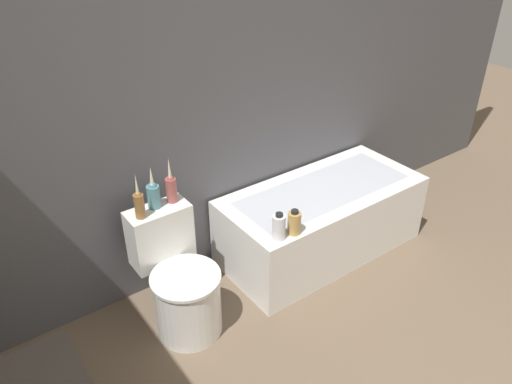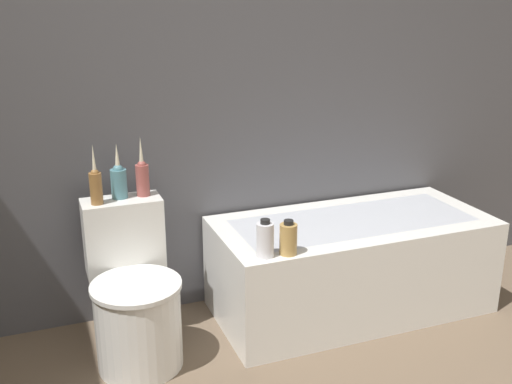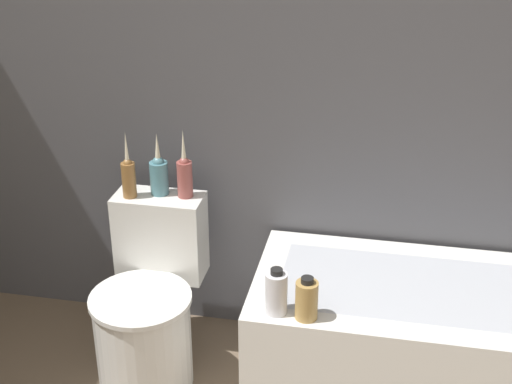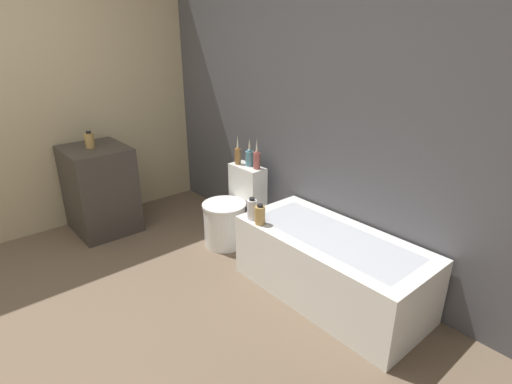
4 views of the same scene
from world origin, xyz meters
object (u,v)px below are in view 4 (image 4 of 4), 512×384
object	(u,v)px
bathtub	(330,266)
shampoo_bottle_short	(260,215)
shampoo_bottle_tall	(252,209)
vase_bronze	(257,159)
soap_bottle_glass	(90,140)
toilet	(231,213)
vase_gold	(238,155)
vase_silver	(249,156)

from	to	relation	value
bathtub	shampoo_bottle_short	distance (m)	0.64
bathtub	shampoo_bottle_tall	distance (m)	0.72
bathtub	vase_bronze	size ratio (longest dim) A/B	5.04
vase_bronze	shampoo_bottle_tall	distance (m)	0.66
soap_bottle_glass	vase_bronze	size ratio (longest dim) A/B	0.55
toilet	shampoo_bottle_tall	xyz separation A→B (m)	(0.55, -0.21, 0.29)
vase_bronze	vase_gold	bearing A→B (deg)	-168.19
soap_bottle_glass	shampoo_bottle_tall	bearing A→B (deg)	21.16
toilet	vase_silver	size ratio (longest dim) A/B	2.73
toilet	shampoo_bottle_short	distance (m)	0.75
shampoo_bottle_tall	shampoo_bottle_short	distance (m)	0.11
vase_bronze	shampoo_bottle_tall	bearing A→B (deg)	-44.06
shampoo_bottle_tall	vase_silver	bearing A→B (deg)	141.80
shampoo_bottle_tall	toilet	bearing A→B (deg)	159.34
soap_bottle_glass	bathtub	bearing A→B (deg)	21.78
bathtub	vase_gold	xyz separation A→B (m)	(-1.25, 0.13, 0.54)
vase_gold	vase_silver	world-z (taller)	vase_gold
toilet	shampoo_bottle_short	bearing A→B (deg)	-18.39
toilet	vase_bronze	size ratio (longest dim) A/B	2.50
bathtub	vase_silver	bearing A→B (deg)	171.14
soap_bottle_glass	vase_gold	xyz separation A→B (m)	(0.95, 1.01, -0.12)
bathtub	shampoo_bottle_tall	xyz separation A→B (m)	(-0.59, -0.26, 0.33)
vase_silver	shampoo_bottle_short	distance (m)	0.83
toilet	vase_gold	bearing A→B (deg)	121.71
vase_silver	shampoo_bottle_tall	world-z (taller)	vase_silver
toilet	soap_bottle_glass	distance (m)	1.48
shampoo_bottle_short	bathtub	bearing A→B (deg)	28.83
vase_bronze	shampoo_bottle_tall	xyz separation A→B (m)	(0.44, -0.43, -0.22)
toilet	soap_bottle_glass	size ratio (longest dim) A/B	4.51
soap_bottle_glass	vase_silver	distance (m)	1.50
shampoo_bottle_tall	bathtub	bearing A→B (deg)	23.41
bathtub	toilet	distance (m)	1.15
shampoo_bottle_short	vase_bronze	bearing A→B (deg)	141.34
vase_gold	shampoo_bottle_tall	xyz separation A→B (m)	(0.66, -0.38, -0.21)
shampoo_bottle_short	vase_gold	bearing A→B (deg)	152.78
vase_bronze	soap_bottle_glass	bearing A→B (deg)	-137.91
vase_silver	vase_bronze	distance (m)	0.11
soap_bottle_glass	vase_bronze	distance (m)	1.58
toilet	vase_gold	world-z (taller)	vase_gold
soap_bottle_glass	vase_bronze	xyz separation A→B (m)	(1.17, 1.05, -0.12)
shampoo_bottle_tall	shampoo_bottle_short	size ratio (longest dim) A/B	1.09
bathtub	vase_bronze	bearing A→B (deg)	170.50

